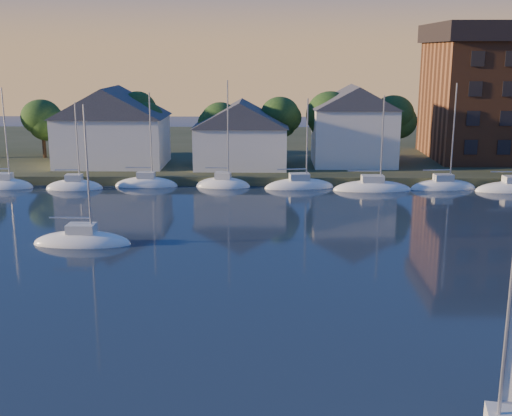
{
  "coord_description": "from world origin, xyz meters",
  "views": [
    {
      "loc": [
        -2.64,
        -21.0,
        14.81
      ],
      "look_at": [
        -3.47,
        22.0,
        4.3
      ],
      "focal_mm": 45.0,
      "sensor_mm": 36.0,
      "label": 1
    }
  ],
  "objects_px": {
    "clubhouse_centre": "(241,133)",
    "drifting_sailboat_left": "(82,243)",
    "clubhouse_west": "(112,125)",
    "clubhouse_east": "(354,125)"
  },
  "relations": [
    {
      "from": "clubhouse_centre",
      "to": "drifting_sailboat_left",
      "type": "relative_size",
      "value": 0.96
    },
    {
      "from": "clubhouse_west",
      "to": "clubhouse_east",
      "type": "height_order",
      "value": "clubhouse_east"
    },
    {
      "from": "clubhouse_west",
      "to": "clubhouse_centre",
      "type": "height_order",
      "value": "clubhouse_west"
    },
    {
      "from": "clubhouse_west",
      "to": "clubhouse_centre",
      "type": "relative_size",
      "value": 1.18
    },
    {
      "from": "drifting_sailboat_left",
      "to": "clubhouse_west",
      "type": "bearing_deg",
      "value": 99.66
    },
    {
      "from": "clubhouse_west",
      "to": "clubhouse_centre",
      "type": "xyz_separation_m",
      "value": [
        16.0,
        -1.0,
        -0.8
      ]
    },
    {
      "from": "clubhouse_west",
      "to": "clubhouse_centre",
      "type": "bearing_deg",
      "value": -3.58
    },
    {
      "from": "clubhouse_east",
      "to": "drifting_sailboat_left",
      "type": "relative_size",
      "value": 0.87
    },
    {
      "from": "clubhouse_west",
      "to": "drifting_sailboat_left",
      "type": "distance_m",
      "value": 31.63
    },
    {
      "from": "clubhouse_west",
      "to": "drifting_sailboat_left",
      "type": "xyz_separation_m",
      "value": [
        4.68,
        -30.73,
        -5.84
      ]
    }
  ]
}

